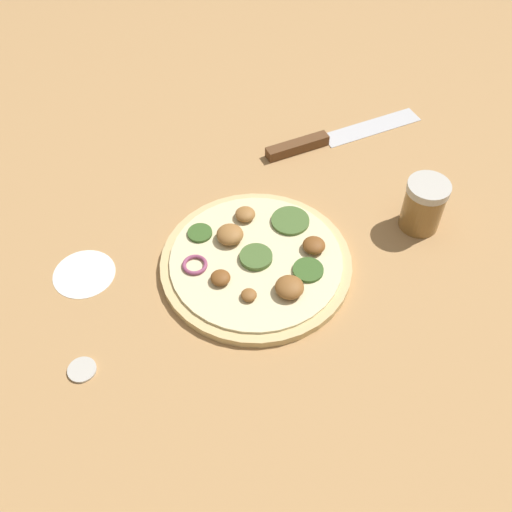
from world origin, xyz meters
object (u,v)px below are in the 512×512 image
Objects in this scene: pizza at (257,261)px; knife at (320,140)px; spice_jar at (424,205)px; loose_cap at (82,369)px.

pizza is 0.29m from knife.
spice_jar is 0.52m from loose_cap.
knife is 7.33× the size of loose_cap.
knife is 3.21× the size of spice_jar.
pizza is at bearing 45.82° from loose_cap.
spice_jar is at bearing 26.34° from pizza.
spice_jar reaches higher than knife.
loose_cap is (-0.41, -0.31, -0.04)m from spice_jar.
spice_jar is 2.29× the size of loose_cap.
loose_cap is at bearing -143.58° from spice_jar.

